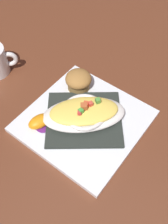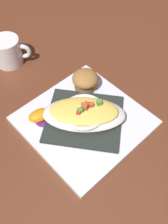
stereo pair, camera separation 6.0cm
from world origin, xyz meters
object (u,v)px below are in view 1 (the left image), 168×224
(square_plate, at_px, (84,121))
(gratin_dish, at_px, (84,113))
(muffin, at_px, (78,81))
(orange_garnish, at_px, (40,122))

(square_plate, xyz_separation_m, gratin_dish, (-0.00, -0.00, 0.03))
(gratin_dish, xyz_separation_m, muffin, (0.07, -0.08, -0.00))
(square_plate, distance_m, orange_garnish, 0.10)
(square_plate, bearing_deg, orange_garnish, 40.42)
(square_plate, bearing_deg, muffin, -49.88)
(muffin, bearing_deg, square_plate, 130.12)
(muffin, xyz_separation_m, orange_garnish, (0.01, 0.15, -0.02))
(gratin_dish, bearing_deg, orange_garnish, 40.42)
(muffin, bearing_deg, gratin_dish, 130.15)
(square_plate, distance_m, gratin_dish, 0.03)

